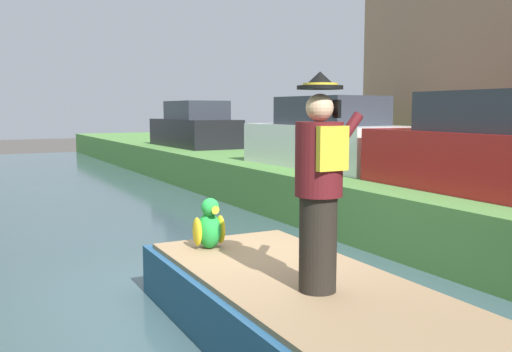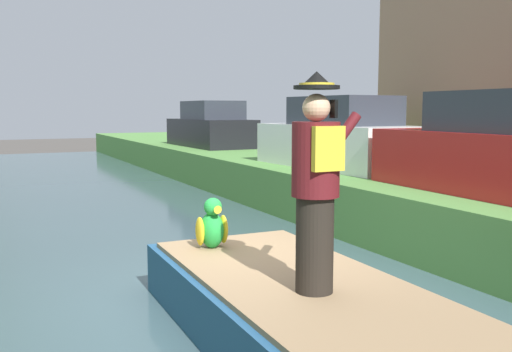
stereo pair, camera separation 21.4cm
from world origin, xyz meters
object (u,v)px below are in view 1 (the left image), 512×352
parrot_plush (209,227)px  parked_car_white (326,137)px  parked_car_red (492,150)px  parked_car_dark (195,127)px  boat (302,311)px  person_pirate (319,183)px

parrot_plush → parked_car_white: 6.36m
parked_car_red → parked_car_dark: (0.00, 11.78, 0.00)m
parked_car_white → parked_car_dark: size_ratio=1.01×
boat → person_pirate: bearing=-101.3°
person_pirate → parrot_plush: 1.94m
parrot_plush → parked_car_red: bearing=0.8°
parrot_plush → boat: bearing=-78.3°
parked_car_red → parked_car_white: same height
person_pirate → parrot_plush: size_ratio=3.25×
boat → parrot_plush: parrot_plush is taller
parked_car_dark → parked_car_red: bearing=-90.0°
boat → parked_car_white: 7.31m
boat → parked_car_dark: size_ratio=1.05×
parrot_plush → parked_car_red: parked_car_red is taller
person_pirate → boat: bearing=90.9°
boat → parked_car_red: parked_car_red is taller
person_pirate → parked_car_dark: size_ratio=0.46×
person_pirate → parked_car_white: person_pirate is taller
parrot_plush → parked_car_dark: bearing=68.8°
boat → parked_car_white: (4.31, 5.77, 1.25)m
parrot_plush → parked_car_white: bearing=43.2°
person_pirate → parked_car_red: person_pirate is taller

